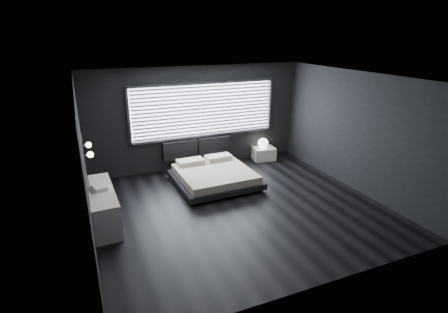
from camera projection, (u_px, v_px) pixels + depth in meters
name	position (u px, v px, depth m)	size (l,w,h in m)	color
room	(240.00, 146.00, 7.19)	(6.04, 6.00, 2.80)	black
window	(205.00, 110.00, 9.53)	(4.14, 0.09, 1.52)	white
headboard	(198.00, 148.00, 9.74)	(1.96, 0.16, 0.52)	black
sconce_near	(90.00, 155.00, 6.12)	(0.18, 0.11, 0.11)	silver
sconce_far	(88.00, 145.00, 6.64)	(0.18, 0.11, 0.11)	silver
wall_art_upper	(84.00, 152.00, 5.48)	(0.01, 0.48, 0.48)	#47474C
wall_art_lower	(87.00, 174.00, 5.85)	(0.01, 0.48, 0.48)	#47474C
bed	(214.00, 176.00, 8.74)	(1.99, 1.91, 0.50)	black
nightstand	(263.00, 153.00, 10.49)	(0.64, 0.53, 0.37)	white
orb_lamp	(263.00, 143.00, 10.32)	(0.30, 0.30, 0.30)	white
dresser	(103.00, 206.00, 6.96)	(0.56, 1.78, 0.71)	white
book_stack	(99.00, 187.00, 6.86)	(0.32, 0.40, 0.08)	white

